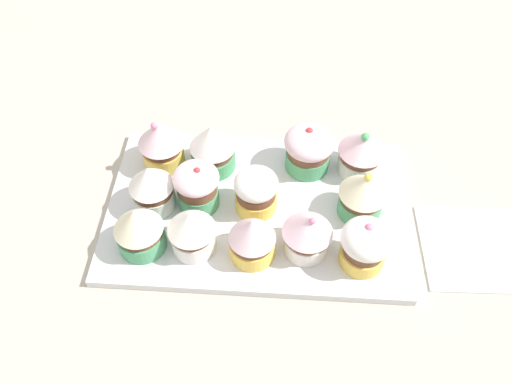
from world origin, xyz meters
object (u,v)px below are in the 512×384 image
baking_tray (256,209)px  cupcake_1 (309,149)px  cupcake_0 (362,151)px  cupcake_2 (212,147)px  cupcake_10 (253,238)px  cupcake_11 (192,231)px  cupcake_12 (138,229)px  cupcake_3 (161,143)px  cupcake_8 (365,245)px  cupcake_7 (151,186)px  cupcake_9 (307,233)px  cupcake_6 (197,187)px  cupcake_5 (259,189)px  cupcake_4 (363,196)px  napkin (474,248)px

baking_tray → cupcake_1: size_ratio=5.65×
cupcake_0 → cupcake_2: bearing=1.9°
cupcake_10 → cupcake_11: 7.49cm
cupcake_12 → cupcake_3: bearing=-91.5°
cupcake_8 → cupcake_12: same height
cupcake_7 → cupcake_9: 20.80cm
cupcake_9 → cupcake_6: bearing=-23.4°
cupcake_7 → cupcake_8: size_ratio=1.03×
cupcake_7 → cupcake_10: 15.17cm
cupcake_10 → cupcake_9: bearing=-170.3°
cupcake_5 → cupcake_8: size_ratio=0.91×
cupcake_0 → cupcake_11: (21.27, 14.38, -0.04)cm
baking_tray → cupcake_7: bearing=2.2°
cupcake_4 → cupcake_7: (27.00, 0.15, 0.02)cm
cupcake_2 → cupcake_7: size_ratio=1.04×
cupcake_0 → cupcake_3: (27.35, 0.58, 0.50)cm
cupcake_1 → cupcake_3: bearing=1.9°
cupcake_5 → cupcake_11: cupcake_11 is taller
cupcake_9 → napkin: size_ratio=0.51×
cupcake_0 → cupcake_4: size_ratio=0.97×
cupcake_2 → cupcake_4: 21.24cm
cupcake_3 → napkin: (-41.58, 11.14, -5.00)cm
cupcake_6 → cupcake_1: bearing=-151.7°
cupcake_2 → cupcake_12: bearing=62.0°
cupcake_5 → cupcake_7: bearing=3.5°
cupcake_9 → cupcake_2: bearing=-45.3°
cupcake_5 → cupcake_6: size_ratio=0.90×
cupcake_3 → cupcake_5: (-13.84, 6.61, -0.83)cm
baking_tray → cupcake_4: bearing=178.4°
cupcake_11 → napkin: (-35.50, -2.65, -4.46)cm
cupcake_2 → cupcake_8: (-19.79, 14.40, -0.32)cm
cupcake_0 → cupcake_4: bearing=87.5°
cupcake_3 → cupcake_4: 27.98cm
cupcake_6 → cupcake_9: (-14.18, 6.14, -0.17)cm
cupcake_0 → cupcake_4: cupcake_4 is taller
cupcake_4 → cupcake_9: (7.01, 5.88, -0.29)cm
cupcake_7 → cupcake_11: size_ratio=1.06×
cupcake_12 → napkin: cupcake_12 is taller
cupcake_0 → cupcake_8: size_ratio=1.03×
cupcake_5 → cupcake_10: size_ratio=0.95×
cupcake_3 → cupcake_4: cupcake_3 is taller
cupcake_3 → cupcake_6: (-5.82, 7.06, -0.51)cm
cupcake_1 → cupcake_6: cupcake_6 is taller
cupcake_9 → cupcake_11: bearing=2.5°
baking_tray → cupcake_5: bearing=-141.5°
cupcake_8 → cupcake_10: cupcake_8 is taller
cupcake_6 → cupcake_7: (5.81, 0.40, 0.14)cm
cupcake_2 → cupcake_3: size_ratio=0.94×
cupcake_5 → cupcake_6: 8.04cm
cupcake_11 → cupcake_3: bearing=-66.2°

